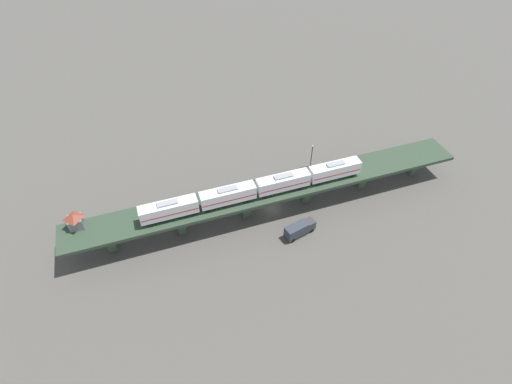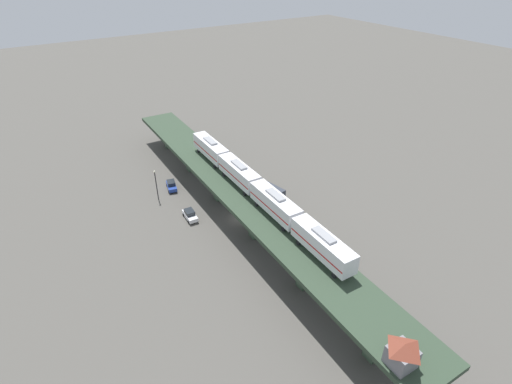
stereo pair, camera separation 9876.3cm
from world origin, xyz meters
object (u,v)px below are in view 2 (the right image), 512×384
(street_car_white, at_px, (190,215))
(delivery_truck, at_px, (270,192))
(subway_train, at_px, (256,187))
(signal_hut, at_px, (402,354))
(street_lamp, at_px, (156,183))
(street_car_blue, at_px, (171,185))

(street_car_white, height_order, delivery_truck, delivery_truck)
(subway_train, distance_m, signal_hut, 37.47)
(street_car_white, xyz_separation_m, street_lamp, (2.71, -10.21, 3.17))
(subway_train, height_order, street_lamp, subway_train)
(street_car_blue, xyz_separation_m, street_lamp, (4.06, 2.46, 3.17))
(subway_train, height_order, street_car_blue, subway_train)
(subway_train, xyz_separation_m, delivery_truck, (-8.10, -7.15, -7.45))
(subway_train, relative_size, street_car_white, 11.06)
(signal_hut, distance_m, delivery_truck, 46.65)
(street_car_blue, distance_m, delivery_truck, 22.15)
(subway_train, xyz_separation_m, signal_hut, (4.93, 37.14, -0.74))
(signal_hut, xyz_separation_m, street_lamp, (7.07, -57.08, -4.36))
(delivery_truck, bearing_deg, street_car_white, -8.45)
(delivery_truck, relative_size, street_lamp, 1.08)
(delivery_truck, xyz_separation_m, street_lamp, (20.10, -12.79, 2.35))
(subway_train, distance_m, street_car_white, 15.80)
(signal_hut, bearing_deg, subway_train, -97.56)
(street_lamp, bearing_deg, street_car_blue, -148.83)
(signal_hut, xyz_separation_m, street_car_blue, (3.01, -59.54, -7.53))
(signal_hut, distance_m, street_lamp, 57.68)
(signal_hut, relative_size, street_lamp, 0.49)
(subway_train, distance_m, delivery_truck, 13.12)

